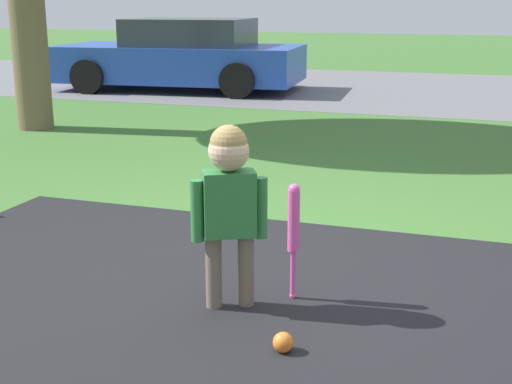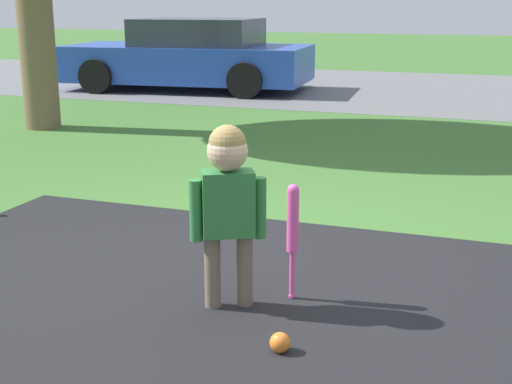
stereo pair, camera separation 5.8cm
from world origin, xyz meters
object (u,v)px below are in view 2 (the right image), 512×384
baseball_bat (293,225)px  sports_ball (280,343)px  child (228,191)px  parked_car (190,56)px

baseball_bat → sports_ball: baseball_bat is taller
child → sports_ball: child is taller
child → sports_ball: size_ratio=10.03×
child → parked_car: bearing=87.8°
sports_ball → parked_car: (-4.35, 8.50, 0.52)m
baseball_bat → sports_ball: 0.68m
baseball_bat → parked_car: size_ratio=0.14×
child → parked_car: parked_car is taller
parked_car → baseball_bat: bearing=112.8°
baseball_bat → parked_car: 8.98m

